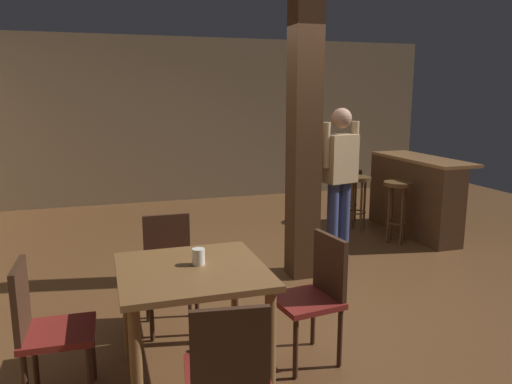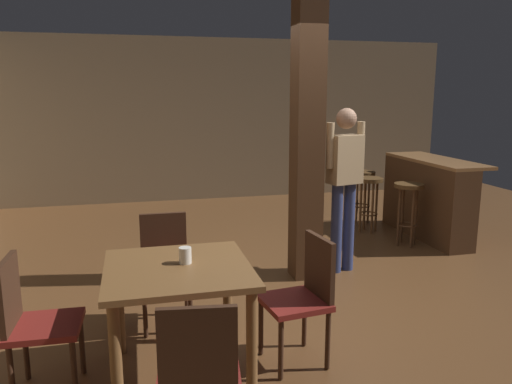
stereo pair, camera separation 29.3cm
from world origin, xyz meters
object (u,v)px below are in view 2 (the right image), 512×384
(napkin_cup, at_px, (185,255))
(standing_person, at_px, (344,178))
(chair_south, at_px, (199,371))
(bar_stool_mid, at_px, (369,191))
(chair_north, at_px, (165,263))
(bar_stool_near, at_px, (408,199))
(bar_stool_far, at_px, (362,184))
(chair_east, at_px, (304,293))
(chair_west, at_px, (32,319))
(bar_counter, at_px, (427,197))
(dining_table, at_px, (178,286))

(napkin_cup, relative_size, standing_person, 0.06)
(chair_south, relative_size, bar_stool_mid, 1.19)
(chair_north, height_order, bar_stool_near, chair_north)
(napkin_cup, distance_m, bar_stool_far, 4.43)
(chair_north, distance_m, chair_east, 1.24)
(chair_north, height_order, chair_east, same)
(chair_west, relative_size, bar_counter, 0.55)
(chair_north, relative_size, bar_stool_near, 1.14)
(bar_counter, height_order, bar_stool_near, bar_counter)
(chair_east, height_order, standing_person, standing_person)
(bar_counter, bearing_deg, napkin_cup, -143.62)
(chair_south, distance_m, bar_counter, 4.84)
(chair_south, xyz_separation_m, napkin_cup, (0.03, 0.89, 0.31))
(bar_counter, bearing_deg, chair_west, -149.49)
(standing_person, bearing_deg, bar_stool_mid, 54.05)
(chair_west, distance_m, chair_south, 1.24)
(chair_north, xyz_separation_m, bar_counter, (3.51, 1.74, 0.02))
(chair_south, relative_size, bar_stool_near, 1.14)
(chair_west, relative_size, bar_stool_near, 1.14)
(dining_table, bearing_deg, chair_north, 92.59)
(chair_east, xyz_separation_m, standing_person, (1.00, 1.63, 0.50))
(chair_south, xyz_separation_m, bar_stool_mid, (2.80, 3.77, 0.06))
(chair_west, bearing_deg, chair_south, -42.02)
(chair_east, relative_size, bar_counter, 0.55)
(chair_south, height_order, chair_north, same)
(dining_table, bearing_deg, chair_west, -179.62)
(chair_west, distance_m, bar_counter, 5.07)
(standing_person, xyz_separation_m, bar_stool_near, (1.15, 0.64, -0.41))
(bar_stool_far, bearing_deg, chair_south, -124.51)
(napkin_cup, height_order, bar_counter, bar_counter)
(chair_west, xyz_separation_m, chair_north, (0.86, 0.84, 0.00))
(chair_south, xyz_separation_m, bar_stool_far, (2.92, 4.24, 0.07))
(dining_table, distance_m, chair_north, 0.84)
(bar_stool_near, bearing_deg, standing_person, -150.64)
(bar_counter, bearing_deg, chair_south, -135.39)
(chair_north, relative_size, napkin_cup, 8.22)
(chair_south, bearing_deg, chair_north, 92.00)
(chair_north, relative_size, standing_person, 0.52)
(bar_stool_near, distance_m, bar_stool_mid, 0.71)
(bar_stool_mid, bearing_deg, chair_north, -143.62)
(napkin_cup, bearing_deg, chair_east, -5.12)
(chair_north, bearing_deg, bar_counter, 26.35)
(dining_table, relative_size, chair_west, 1.05)
(chair_north, height_order, bar_counter, bar_counter)
(chair_south, distance_m, napkin_cup, 0.94)
(bar_stool_far, bearing_deg, bar_counter, -57.75)
(standing_person, height_order, bar_counter, standing_person)
(chair_north, xyz_separation_m, standing_person, (1.90, 0.78, 0.50))
(bar_stool_far, bearing_deg, chair_north, -139.08)
(chair_south, distance_m, bar_stool_near, 4.30)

